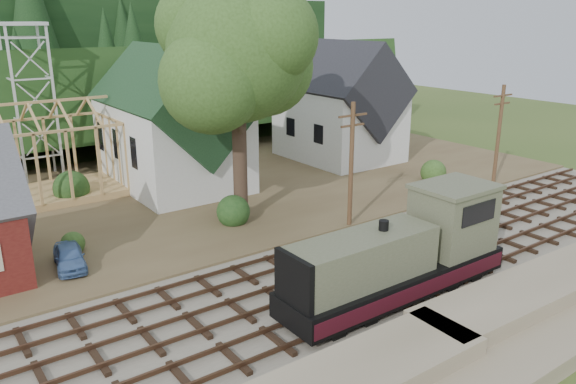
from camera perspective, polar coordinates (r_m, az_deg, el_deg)
ground at (r=27.91m, az=2.59°, el=-9.92°), size 140.00×140.00×0.00m
embankment at (r=22.86m, az=16.60°, el=-17.48°), size 64.00×5.00×1.60m
railroad_bed at (r=27.87m, az=2.59°, el=-9.78°), size 64.00×11.00×0.16m
village_flat at (r=42.36m, az=-12.72°, el=-0.42°), size 64.00×26.00×0.30m
hillside at (r=64.55m, az=-21.35°, el=4.75°), size 70.00×28.96×12.74m
ridge at (r=79.90m, az=-24.42°, el=6.63°), size 80.00×20.00×12.00m
church at (r=43.44m, az=-11.63°, el=6.94°), size 8.40×15.17×13.00m
farmhouse at (r=51.55m, az=5.24°, el=8.46°), size 8.40×10.80×10.60m
timber_frame at (r=43.47m, az=-22.40°, el=3.40°), size 8.20×6.20×6.99m
lattice_tower at (r=48.36m, az=-25.14°, el=12.52°), size 3.20×3.20×12.12m
big_tree at (r=34.43m, az=-5.00°, el=13.03°), size 10.90×8.40×14.70m
telegraph_pole_near at (r=34.39m, az=6.44°, el=2.88°), size 2.20×0.28×8.00m
telegraph_pole_far at (r=45.65m, az=20.61°, el=5.48°), size 2.20×0.28×8.00m
locomotive at (r=26.91m, az=11.73°, el=-6.32°), size 12.13×3.03×4.85m
car_blue at (r=31.38m, az=-21.33°, el=-6.14°), size 2.00×3.76×1.22m
car_red at (r=52.25m, az=7.90°, el=4.07°), size 4.75×3.03×1.22m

